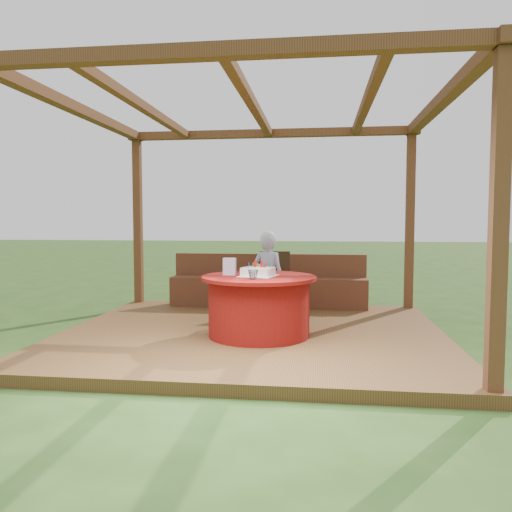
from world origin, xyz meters
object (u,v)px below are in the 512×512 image
(gift_bag, at_px, (230,267))
(drinking_glass, at_px, (253,274))
(table, at_px, (259,305))
(elderly_woman, at_px, (268,275))
(chair, at_px, (274,280))
(bench, at_px, (268,289))
(birthday_cake, at_px, (258,272))

(gift_bag, relative_size, drinking_glass, 1.78)
(table, distance_m, elderly_woman, 0.92)
(gift_bag, bearing_deg, chair, 74.31)
(bench, relative_size, gift_bag, 15.09)
(elderly_woman, distance_m, gift_bag, 0.93)
(bench, distance_m, elderly_woman, 1.16)
(chair, relative_size, drinking_glass, 7.92)
(table, relative_size, birthday_cake, 2.83)
(bench, height_order, elderly_woman, elderly_woman)
(birthday_cake, distance_m, drinking_glass, 0.30)
(bench, bearing_deg, birthday_cake, -87.37)
(chair, distance_m, elderly_woman, 0.47)
(gift_bag, xyz_separation_m, drinking_glass, (0.32, -0.38, -0.05))
(bench, height_order, birthday_cake, birthday_cake)
(bench, bearing_deg, table, -87.10)
(bench, relative_size, elderly_woman, 2.54)
(table, relative_size, elderly_woman, 1.11)
(bench, distance_m, chair, 0.71)
(chair, height_order, elderly_woman, elderly_woman)
(table, xyz_separation_m, chair, (0.06, 1.34, 0.14))
(bench, xyz_separation_m, elderly_woman, (0.12, -1.10, 0.34))
(bench, bearing_deg, drinking_glass, -88.12)
(birthday_cake, xyz_separation_m, gift_bag, (-0.34, 0.08, 0.05))
(bench, xyz_separation_m, table, (0.10, -1.99, 0.09))
(drinking_glass, bearing_deg, elderly_woman, 88.16)
(elderly_woman, bearing_deg, gift_bag, -113.49)
(bench, xyz_separation_m, chair, (0.16, -0.65, 0.23))
(bench, distance_m, gift_bag, 2.02)
(elderly_woman, height_order, gift_bag, elderly_woman)
(table, distance_m, birthday_cake, 0.39)
(table, xyz_separation_m, drinking_glass, (-0.02, -0.32, 0.39))
(table, xyz_separation_m, elderly_woman, (0.01, 0.89, 0.25))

